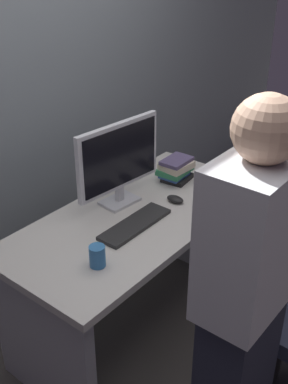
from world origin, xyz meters
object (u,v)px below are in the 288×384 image
(monitor, at_px, (119,160))
(cell_phone, at_px, (209,191))
(mouse, at_px, (175,199))
(book_stack, at_px, (176,169))
(cup_near_keyboard, at_px, (97,256))
(office_chair, at_px, (272,316))
(keyboard, at_px, (135,224))
(person_at_desk, at_px, (244,306))
(desk, at_px, (137,250))

(monitor, xyz_separation_m, cell_phone, (0.41, -0.31, -0.25))
(mouse, xyz_separation_m, book_stack, (0.21, 0.15, 0.06))
(mouse, height_order, cell_phone, mouse)
(monitor, distance_m, cup_near_keyboard, 0.60)
(office_chair, relative_size, monitor, 1.74)
(monitor, height_order, keyboard, monitor)
(person_at_desk, distance_m, keyboard, 0.81)
(cell_phone, bearing_deg, mouse, 148.71)
(person_at_desk, relative_size, keyboard, 3.81)
(person_at_desk, relative_size, monitor, 3.03)
(person_at_desk, xyz_separation_m, cup_near_keyboard, (-0.07, 0.68, -0.05))
(person_at_desk, relative_size, mouse, 16.39)
(desk, relative_size, keyboard, 3.47)
(monitor, xyz_separation_m, keyboard, (-0.13, -0.22, -0.25))
(monitor, xyz_separation_m, cup_near_keyboard, (-0.48, -0.29, -0.21))
(keyboard, xyz_separation_m, mouse, (0.32, -0.02, 0.01))
(office_chair, relative_size, cell_phone, 6.53)
(book_stack, bearing_deg, office_chair, -113.18)
(office_chair, bearing_deg, person_at_desk, -173.66)
(book_stack, xyz_separation_m, cell_phone, (0.00, -0.23, -0.07))
(monitor, distance_m, keyboard, 0.35)
(desk, xyz_separation_m, office_chair, (0.09, -0.77, -0.09))
(mouse, relative_size, cell_phone, 0.69)
(desk, bearing_deg, keyboard, -144.19)
(desk, xyz_separation_m, monitor, (0.04, 0.15, 0.48))
(person_at_desk, bearing_deg, office_chair, 6.34)
(office_chair, height_order, cell_phone, office_chair)
(monitor, bearing_deg, person_at_desk, -113.01)
(person_at_desk, relative_size, book_stack, 7.70)
(desk, bearing_deg, monitor, 75.29)
(cell_phone, bearing_deg, monitor, 132.44)
(cup_near_keyboard, bearing_deg, desk, 17.96)
(desk, xyz_separation_m, person_at_desk, (-0.37, -0.82, 0.32))
(keyboard, bearing_deg, person_at_desk, -110.56)
(cup_near_keyboard, bearing_deg, mouse, 5.26)
(monitor, bearing_deg, cup_near_keyboard, -148.75)
(office_chair, bearing_deg, book_stack, 66.82)
(desk, bearing_deg, office_chair, -83.57)
(mouse, bearing_deg, cell_phone, -21.33)
(keyboard, xyz_separation_m, cup_near_keyboard, (-0.35, -0.08, 0.04))
(keyboard, height_order, mouse, mouse)
(person_at_desk, distance_m, book_stack, 1.21)
(office_chair, height_order, person_at_desk, person_at_desk)
(office_chair, bearing_deg, cup_near_keyboard, 130.30)
(mouse, distance_m, book_stack, 0.26)
(mouse, distance_m, cup_near_keyboard, 0.68)
(keyboard, height_order, book_stack, book_stack)
(person_at_desk, xyz_separation_m, mouse, (0.60, 0.74, -0.08))
(person_at_desk, distance_m, mouse, 0.96)
(person_at_desk, bearing_deg, monitor, 66.99)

